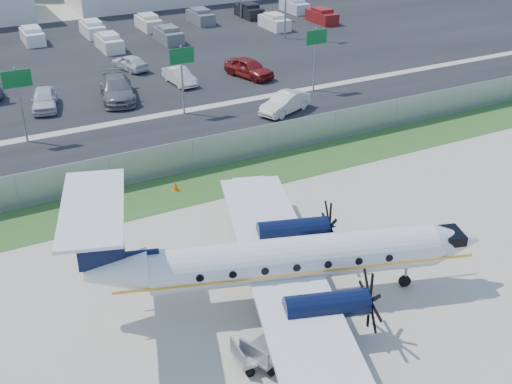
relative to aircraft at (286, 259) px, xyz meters
name	(u,v)px	position (x,y,z in m)	size (l,w,h in m)	color
ground	(321,299)	(1.40, -0.66, -2.05)	(170.00, 170.00, 0.00)	#B8AF9C
grass_verge	(207,184)	(1.40, 11.34, -2.04)	(170.00, 4.00, 0.02)	#2D561E
access_road	(164,140)	(1.40, 18.34, -2.03)	(170.00, 8.00, 0.02)	black
parking_lot	(84,59)	(1.40, 39.34, -2.03)	(170.00, 32.00, 0.02)	black
perimeter_fence	(193,155)	(1.40, 13.34, -1.04)	(120.00, 0.06, 1.99)	gray
sign_left	(18,89)	(-6.60, 22.24, 1.57)	(1.80, 0.26, 5.00)	gray
sign_mid	(182,65)	(4.40, 22.24, 1.57)	(1.80, 0.26, 5.00)	gray
sign_right	(316,46)	(15.40, 22.24, 1.57)	(1.80, 0.26, 5.00)	gray
aircraft	(286,259)	(0.00, 0.00, 0.00)	(17.31, 16.89, 5.30)	silver
baggage_cart_near	(273,345)	(-2.12, -2.78, -1.50)	(2.59, 2.07, 1.18)	gray
baggage_cart_far	(261,351)	(-2.64, -2.80, -1.56)	(2.03, 1.28, 1.04)	gray
cone_starboard_wing	(175,186)	(-0.52, 11.41, -1.78)	(0.39, 0.39, 0.55)	#DE6307
road_car_mid	(285,112)	(11.01, 19.19, -2.05)	(1.52, 4.35, 1.43)	beige
parked_car_b	(46,109)	(-4.30, 28.00, -2.05)	(1.72, 4.28, 1.46)	silver
parked_car_c	(118,99)	(1.04, 27.50, -2.05)	(2.38, 5.86, 1.70)	#595B5E
parked_car_d	(180,84)	(6.62, 28.76, -2.05)	(1.39, 3.98, 1.31)	beige
parked_car_e	(249,77)	(12.43, 27.75, -2.05)	(1.88, 4.68, 1.60)	maroon
parked_car_g	(131,70)	(4.20, 34.29, -2.05)	(1.58, 3.94, 1.34)	silver
far_parking_rows	(71,47)	(1.40, 44.34, -2.05)	(56.00, 10.00, 1.60)	gray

